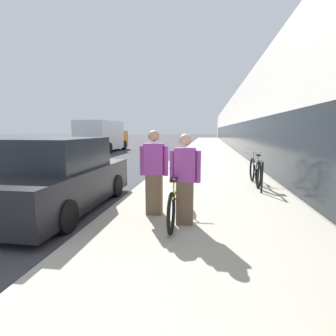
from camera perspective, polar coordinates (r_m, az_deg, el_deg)
The scene contains 9 objects.
sidewalk_slab at distance 24.16m, azimuth 8.77°, elevation 4.03°, with size 4.32×70.00×0.13m.
storefront_facade at distance 32.92m, azimuth 21.63°, elevation 8.93°, with size 10.01×70.00×5.05m.
tandem_bicycle at distance 5.04m, azimuth 1.96°, elevation -6.78°, with size 0.52×2.31×0.88m.
person_rider at distance 4.65m, azimuth 3.72°, elevation -2.51°, with size 0.55×0.22×1.62m.
person_bystander at distance 5.19m, azimuth -3.05°, elevation -1.05°, with size 0.57×0.22×1.68m.
bike_rack_hoop at distance 7.69m, azimuth 19.44°, elevation -0.96°, with size 0.05×0.60×0.84m.
cruiser_bike_nearest at distance 8.60m, azimuth 18.45°, elevation -0.67°, with size 0.52×1.86×0.98m.
parked_sedan_curbside at distance 6.39m, azimuth -21.99°, elevation -2.05°, with size 1.77×4.29×1.63m.
moving_truck at distance 22.91m, azimuth -13.97°, elevation 6.74°, with size 2.46×6.50×2.54m.
Camera 1 is at (6.09, -3.10, 1.81)m, focal length 28.00 mm.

